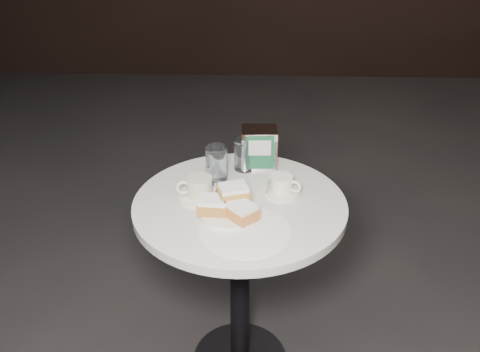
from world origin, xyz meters
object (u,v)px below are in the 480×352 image
at_px(cafe_table, 240,250).
at_px(coffee_cup_left, 199,189).
at_px(coffee_cup_right, 282,186).
at_px(water_glass_right, 244,154).
at_px(beignet_plate, 229,206).
at_px(water_glass_left, 217,163).
at_px(napkin_dispenser, 259,148).

distance_m(cafe_table, coffee_cup_left, 0.27).
relative_size(cafe_table, coffee_cup_right, 4.45).
relative_size(coffee_cup_right, water_glass_right, 1.40).
xyz_separation_m(beignet_plate, coffee_cup_left, (-0.10, 0.10, -0.00)).
bearing_deg(water_glass_right, beignet_plate, -97.26).
relative_size(coffee_cup_right, water_glass_left, 1.36).
relative_size(coffee_cup_left, water_glass_left, 1.35).
relative_size(cafe_table, beignet_plate, 3.08).
height_order(cafe_table, coffee_cup_right, coffee_cup_right).
bearing_deg(cafe_table, water_glass_right, 87.85).
distance_m(water_glass_right, napkin_dispenser, 0.06).
xyz_separation_m(coffee_cup_right, water_glass_left, (-0.22, 0.09, 0.03)).
distance_m(cafe_table, water_glass_left, 0.31).
xyz_separation_m(coffee_cup_left, coffee_cup_right, (0.27, 0.04, -0.00)).
distance_m(beignet_plate, coffee_cup_left, 0.14).
bearing_deg(napkin_dispenser, beignet_plate, -107.35).
bearing_deg(napkin_dispenser, coffee_cup_right, -70.31).
bearing_deg(napkin_dispenser, cafe_table, -105.54).
bearing_deg(beignet_plate, water_glass_left, 103.34).
bearing_deg(cafe_table, coffee_cup_left, 170.89).
height_order(beignet_plate, napkin_dispenser, napkin_dispenser).
height_order(coffee_cup_right, water_glass_right, water_glass_right).
bearing_deg(napkin_dispenser, water_glass_right, -157.69).
relative_size(beignet_plate, napkin_dispenser, 1.66).
height_order(cafe_table, water_glass_left, water_glass_left).
bearing_deg(coffee_cup_right, water_glass_right, 151.10).
distance_m(cafe_table, beignet_plate, 0.25).
height_order(coffee_cup_left, coffee_cup_right, coffee_cup_left).
bearing_deg(beignet_plate, water_glass_right, 82.74).
relative_size(coffee_cup_left, water_glass_right, 1.38).
bearing_deg(coffee_cup_right, water_glass_left, -178.77).
height_order(beignet_plate, coffee_cup_left, beignet_plate).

